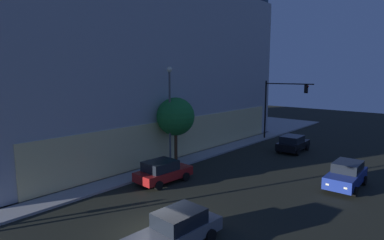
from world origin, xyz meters
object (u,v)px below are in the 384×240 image
modern_building (96,61)px  sidewalk_tree (176,117)px  car_grey (175,230)px  car_black (293,143)px  traffic_light_far_corner (280,100)px  street_lamp_sidewalk (170,104)px  car_red (163,171)px  car_blue (346,175)px

modern_building → sidewalk_tree: modern_building is taller
car_grey → sidewalk_tree: bearing=44.1°
car_grey → car_black: car_black is taller
traffic_light_far_corner → car_black: bearing=-138.4°
traffic_light_far_corner → car_black: size_ratio=1.61×
traffic_light_far_corner → car_grey: 24.97m
sidewalk_tree → car_grey: sidewalk_tree is taller
traffic_light_far_corner → sidewalk_tree: size_ratio=1.21×
street_lamp_sidewalk → sidewalk_tree: size_ratio=1.45×
modern_building → car_black: 23.75m
sidewalk_tree → car_black: sidewalk_tree is taller
car_red → street_lamp_sidewalk: bearing=37.0°
car_grey → car_red: 8.39m
modern_building → street_lamp_sidewalk: 16.02m
car_blue → traffic_light_far_corner: bearing=43.1°
car_red → sidewalk_tree: bearing=32.5°
car_grey → car_blue: 13.29m
traffic_light_far_corner → car_blue: 15.40m
car_blue → car_grey: bearing=165.0°
traffic_light_far_corner → street_lamp_sidewalk: bearing=172.6°
car_red → car_black: car_black is taller
car_grey → car_blue: bearing=-15.0°
car_blue → car_black: 9.80m
sidewalk_tree → car_blue: 13.29m
street_lamp_sidewalk → sidewalk_tree: street_lamp_sidewalk is taller
modern_building → car_red: modern_building is taller
street_lamp_sidewalk → car_grey: size_ratio=1.68×
car_black → traffic_light_far_corner: bearing=41.6°
street_lamp_sidewalk → car_black: bearing=-25.0°
modern_building → sidewalk_tree: 15.99m
car_red → car_blue: (7.49, -9.91, 0.04)m
car_red → car_blue: car_blue is taller
traffic_light_far_corner → car_blue: (-10.88, -10.20, -3.84)m
car_black → modern_building: bearing=112.3°
sidewalk_tree → car_red: bearing=-147.5°
traffic_light_far_corner → car_grey: (-23.72, -6.75, -3.91)m
modern_building → street_lamp_sidewalk: bearing=-101.3°
car_red → car_blue: 12.42m
modern_building → car_grey: modern_building is taller
sidewalk_tree → car_blue: size_ratio=1.23×
car_blue → car_black: bearing=44.0°
modern_building → street_lamp_sidewalk: (-3.05, -15.25, -3.85)m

